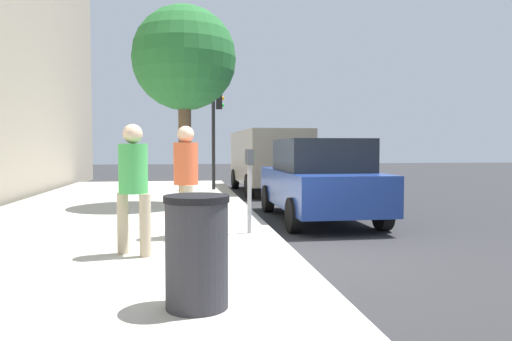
# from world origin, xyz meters

# --- Properties ---
(ground_plane) EXTENTS (80.00, 80.00, 0.00)m
(ground_plane) POSITION_xyz_m (0.00, 0.00, 0.00)
(ground_plane) COLOR #2B2B2D
(ground_plane) RESTS_ON ground
(sidewalk_slab) EXTENTS (28.00, 6.00, 0.15)m
(sidewalk_slab) POSITION_xyz_m (0.00, 3.00, 0.07)
(sidewalk_slab) COLOR #B7B2A8
(sidewalk_slab) RESTS_ON ground_plane
(parking_meter) EXTENTS (0.36, 0.12, 1.41)m
(parking_meter) POSITION_xyz_m (1.20, 0.46, 1.17)
(parking_meter) COLOR gray
(parking_meter) RESTS_ON sidewalk_slab
(pedestrian_at_meter) EXTENTS (0.53, 0.39, 1.78)m
(pedestrian_at_meter) POSITION_xyz_m (0.99, 1.51, 1.20)
(pedestrian_at_meter) COLOR tan
(pedestrian_at_meter) RESTS_ON sidewalk_slab
(pedestrian_bystander) EXTENTS (0.38, 0.46, 1.75)m
(pedestrian_bystander) POSITION_xyz_m (-0.18, 2.20, 1.18)
(pedestrian_bystander) COLOR tan
(pedestrian_bystander) RESTS_ON sidewalk_slab
(parked_sedan_near) EXTENTS (4.40, 1.97, 1.77)m
(parked_sedan_near) POSITION_xyz_m (3.31, -1.35, 0.89)
(parked_sedan_near) COLOR navy
(parked_sedan_near) RESTS_ON ground_plane
(parked_van_far) EXTENTS (5.26, 2.25, 2.18)m
(parked_van_far) POSITION_xyz_m (9.81, -1.35, 1.26)
(parked_van_far) COLOR gray
(parked_van_far) RESTS_ON ground_plane
(street_tree) EXTENTS (2.58, 2.58, 4.95)m
(street_tree) POSITION_xyz_m (5.32, 1.54, 3.77)
(street_tree) COLOR brown
(street_tree) RESTS_ON sidewalk_slab
(traffic_signal) EXTENTS (0.24, 0.44, 3.60)m
(traffic_signal) POSITION_xyz_m (9.67, 0.48, 2.58)
(traffic_signal) COLOR black
(traffic_signal) RESTS_ON sidewalk_slab
(trash_bin) EXTENTS (0.59, 0.59, 1.01)m
(trash_bin) POSITION_xyz_m (-2.36, 1.41, 0.66)
(trash_bin) COLOR #2D2D33
(trash_bin) RESTS_ON sidewalk_slab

